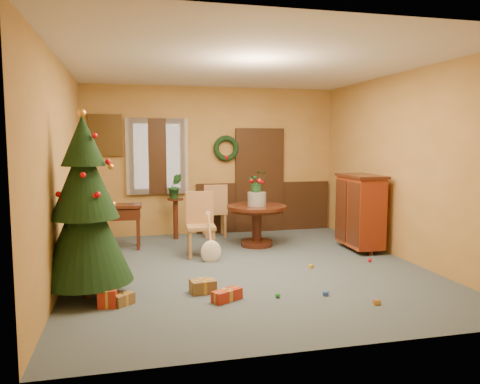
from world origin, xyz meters
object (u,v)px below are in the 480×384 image
object	(u,v)px
christmas_tree	(85,210)
sideboard	(360,210)
writing_desk	(116,216)
dining_table	(257,218)
chair_near	(200,222)

from	to	relation	value
christmas_tree	sideboard	distance (m)	4.56
christmas_tree	writing_desk	bearing A→B (deg)	83.68
dining_table	chair_near	world-z (taller)	chair_near
writing_desk	sideboard	distance (m)	4.15
writing_desk	dining_table	bearing A→B (deg)	-7.69
chair_near	writing_desk	world-z (taller)	chair_near
writing_desk	sideboard	world-z (taller)	sideboard
chair_near	writing_desk	distance (m)	1.54
dining_table	sideboard	distance (m)	1.77
dining_table	writing_desk	world-z (taller)	writing_desk
christmas_tree	writing_desk	distance (m)	2.55
christmas_tree	writing_desk	size ratio (longest dim) A/B	2.50
chair_near	christmas_tree	xyz separation A→B (m)	(-1.61, -1.71, 0.49)
sideboard	writing_desk	bearing A→B (deg)	165.91
writing_desk	sideboard	size ratio (longest dim) A/B	0.69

